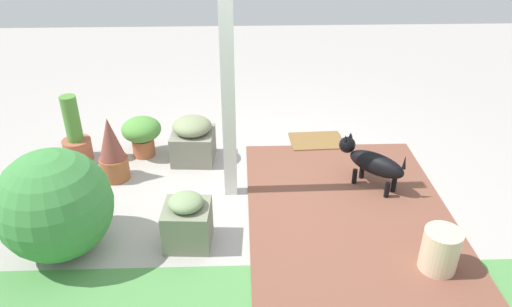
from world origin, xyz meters
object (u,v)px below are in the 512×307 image
Objects in this scene: round_shrub at (55,205)px; terracotta_pot_tall at (76,138)px; stone_planter_nearest at (193,139)px; porch_pillar at (227,66)px; dog at (372,162)px; stone_planter_mid at (187,221)px; terracotta_pot_broad at (142,133)px; doormat at (316,141)px; terracotta_pot_spiky at (112,151)px; ceramic_urn at (440,251)px.

terracotta_pot_tall is (0.29, -1.47, -0.19)m from round_shrub.
porch_pillar is at bearing 122.42° from stone_planter_nearest.
stone_planter_nearest is 1.84m from dog.
round_shrub is 1.51× the size of dog.
stone_planter_nearest is at bearing -87.46° from stone_planter_mid.
stone_planter_nearest is 0.56m from terracotta_pot_broad.
terracotta_pot_broad is (-0.39, -1.53, -0.18)m from round_shrub.
stone_planter_mid reaches higher than doormat.
round_shrub reaches higher than stone_planter_mid.
stone_planter_mid is 0.52× the size of round_shrub.
dog reaches higher than stone_planter_mid.
terracotta_pot_tall is 1.24× the size of doormat.
stone_planter_mid is at bearing 24.70° from dog.
porch_pillar reaches higher than round_shrub.
porch_pillar is 1.27m from stone_planter_nearest.
porch_pillar is at bearing 141.83° from terracotta_pot_broad.
terracotta_pot_broad is (0.55, -0.11, 0.03)m from stone_planter_nearest.
dog is at bearing 112.49° from doormat.
stone_planter_mid is at bearing 92.54° from stone_planter_nearest.
porch_pillar is 3.81× the size of terracotta_pot_spiky.
stone_planter_nearest is 1.42m from doormat.
terracotta_pot_tall reaches higher than ceramic_urn.
terracotta_pot_tall is (0.68, 0.07, -0.01)m from terracotta_pot_broad.
ceramic_urn is at bearing 150.80° from terracotta_pot_tall.
stone_planter_nearest is 1.23m from terracotta_pot_tall.
porch_pillar is 1.56m from terracotta_pot_broad.
ceramic_urn is (-1.99, 1.75, -0.06)m from stone_planter_nearest.
terracotta_pot_spiky reaches higher than ceramic_urn.
terracotta_pot_broad is 1.20× the size of ceramic_urn.
terracotta_pot_spiky is 1.52× the size of terracotta_pot_broad.
porch_pillar reaches higher than terracotta_pot_tall.
porch_pillar is at bearing 157.34° from terracotta_pot_tall.
porch_pillar reaches higher than stone_planter_nearest.
porch_pillar is 1.75m from round_shrub.
doormat is (-2.59, -0.28, -0.24)m from terracotta_pot_tall.
terracotta_pot_spiky is 0.62m from terracotta_pot_tall.
stone_planter_mid is 0.64× the size of terracotta_pot_tall.
dog is at bearing -155.30° from stone_planter_mid.
dog reaches higher than terracotta_pot_broad.
porch_pillar is 4.30× the size of dog.
porch_pillar is at bearing -35.14° from ceramic_urn.
terracotta_pot_broad is at bearing -11.82° from stone_planter_nearest.
terracotta_pot_spiky is 3.08m from ceramic_urn.
terracotta_pot_broad is 0.74× the size of doormat.
terracotta_pot_tall is 1.99× the size of ceramic_urn.
round_shrub is at bearing -6.41° from ceramic_urn.
terracotta_pot_spiky is 0.92× the size of terracotta_pot_tall.
dog is at bearing 162.93° from terracotta_pot_broad.
stone_planter_mid reaches higher than ceramic_urn.
terracotta_pot_tall is at bearing 6.20° from doormat.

